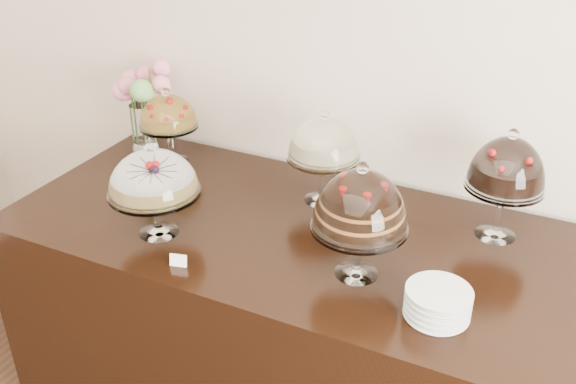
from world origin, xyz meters
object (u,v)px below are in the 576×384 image
at_px(cake_stand_sugar_sponge, 153,177).
at_px(cake_stand_choco_layer, 360,205).
at_px(plate_stack, 438,303).
at_px(cake_stand_fruit_tart, 168,115).
at_px(flower_vase, 141,98).
at_px(display_counter, 293,321).
at_px(cake_stand_dark_choco, 507,168).
at_px(cake_stand_cheesecake, 324,143).

height_order(cake_stand_sugar_sponge, cake_stand_choco_layer, cake_stand_choco_layer).
xyz_separation_m(cake_stand_choco_layer, plate_stack, (0.30, -0.10, -0.22)).
xyz_separation_m(cake_stand_fruit_tart, flower_vase, (-0.19, 0.06, 0.03)).
xyz_separation_m(display_counter, cake_stand_sugar_sponge, (-0.44, -0.24, 0.68)).
distance_m(cake_stand_dark_choco, flower_vase, 1.63).
distance_m(cake_stand_fruit_tart, plate_stack, 1.48).
bearing_deg(plate_stack, cake_stand_dark_choco, 81.68).
relative_size(display_counter, flower_vase, 5.27).
relative_size(cake_stand_fruit_tart, plate_stack, 1.78).
distance_m(display_counter, flower_vase, 1.22).
distance_m(cake_stand_sugar_sponge, cake_stand_fruit_tart, 0.61).
bearing_deg(display_counter, cake_stand_choco_layer, -28.10).
xyz_separation_m(cake_stand_dark_choco, cake_stand_fruit_tart, (-1.44, 0.00, -0.05)).
xyz_separation_m(cake_stand_cheesecake, cake_stand_fruit_tart, (-0.76, 0.04, -0.03)).
bearing_deg(cake_stand_dark_choco, flower_vase, 177.78).
relative_size(cake_stand_sugar_sponge, plate_stack, 1.84).
bearing_deg(cake_stand_dark_choco, display_counter, -157.66).
bearing_deg(cake_stand_sugar_sponge, plate_stack, -1.40).
distance_m(cake_stand_dark_choco, cake_stand_fruit_tart, 1.44).
bearing_deg(cake_stand_fruit_tart, cake_stand_dark_choco, -0.09).
xyz_separation_m(display_counter, cake_stand_choco_layer, (0.31, -0.17, 0.72)).
relative_size(display_counter, cake_stand_choco_layer, 5.28).
bearing_deg(flower_vase, display_counter, -20.30).
xyz_separation_m(cake_stand_sugar_sponge, cake_stand_choco_layer, (0.75, 0.08, 0.04)).
xyz_separation_m(display_counter, cake_stand_dark_choco, (0.69, 0.28, 0.72)).
distance_m(cake_stand_choco_layer, cake_stand_fruit_tart, 1.15).
height_order(display_counter, cake_stand_choco_layer, cake_stand_choco_layer).
relative_size(cake_stand_choco_layer, cake_stand_cheesecake, 1.07).
relative_size(cake_stand_dark_choco, plate_stack, 2.16).
xyz_separation_m(display_counter, cake_stand_fruit_tart, (-0.75, 0.29, 0.67)).
xyz_separation_m(cake_stand_cheesecake, cake_stand_dark_choco, (0.68, 0.03, 0.02)).
bearing_deg(cake_stand_sugar_sponge, cake_stand_choco_layer, 5.73).
height_order(cake_stand_cheesecake, flower_vase, flower_vase).
bearing_deg(display_counter, cake_stand_dark_choco, 22.34).
bearing_deg(cake_stand_cheesecake, cake_stand_fruit_tart, 177.28).
distance_m(display_counter, cake_stand_sugar_sponge, 0.85).
bearing_deg(cake_stand_fruit_tart, plate_stack, -22.18).
bearing_deg(cake_stand_choco_layer, cake_stand_dark_choco, 49.91).
relative_size(cake_stand_sugar_sponge, cake_stand_cheesecake, 0.93).
bearing_deg(cake_stand_fruit_tart, cake_stand_sugar_sponge, -59.81).
height_order(display_counter, cake_stand_sugar_sponge, cake_stand_sugar_sponge).
distance_m(cake_stand_choco_layer, cake_stand_dark_choco, 0.59).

